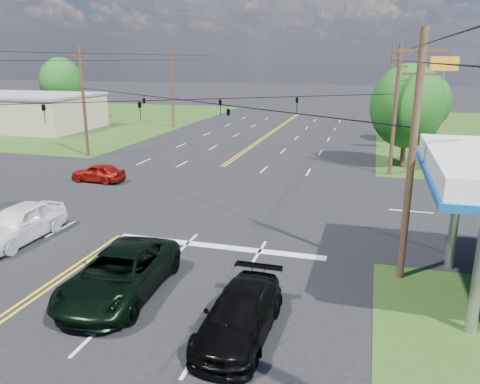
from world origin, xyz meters
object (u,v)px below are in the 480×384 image
(pole_nw, at_px, (84,101))
(pole_right_far, at_px, (389,90))
(retail_nw, at_px, (27,113))
(pole_ne, at_px, (395,109))
(suv_black, at_px, (240,315))
(pole_se, at_px, (412,157))
(pole_left_far, at_px, (172,86))
(pickup_white, at_px, (19,223))
(pickup_dkgreen, at_px, (120,274))
(tree_right_b, at_px, (426,102))
(tree_far_l, at_px, (61,82))
(tree_right_a, at_px, (407,106))

(pole_nw, bearing_deg, pole_right_far, 36.16)
(retail_nw, xyz_separation_m, pole_ne, (43.00, -13.00, 2.92))
(suv_black, bearing_deg, retail_nw, 136.74)
(pole_se, bearing_deg, pole_left_far, 125.10)
(pickup_white, bearing_deg, pickup_dkgreen, -25.32)
(pickup_dkgreen, bearing_deg, pole_ne, 62.99)
(pole_right_far, distance_m, tree_right_b, 5.40)
(tree_right_b, distance_m, tree_far_l, 49.17)
(pole_ne, bearing_deg, tree_right_a, 71.57)
(pole_right_far, distance_m, pickup_white, 41.83)
(pickup_white, bearing_deg, suv_black, -21.19)
(tree_far_l, xyz_separation_m, suv_black, (39.96, -46.66, -4.47))
(pickup_dkgreen, height_order, pickup_white, pickup_white)
(pole_se, bearing_deg, pickup_white, -177.36)
(suv_black, bearing_deg, pole_nw, 132.28)
(tree_right_b, bearing_deg, pole_nw, -153.05)
(pole_right_far, bearing_deg, pole_nw, -143.84)
(tree_right_b, xyz_separation_m, tree_far_l, (-48.50, 8.00, 0.98))
(pole_se, height_order, pole_right_far, pole_right_far)
(pole_se, bearing_deg, tree_right_a, 87.27)
(retail_nw, distance_m, pole_nw, 21.60)
(pole_left_far, bearing_deg, suv_black, -63.84)
(pickup_dkgreen, bearing_deg, suv_black, -17.76)
(retail_nw, xyz_separation_m, pickup_dkgreen, (33.00, -35.34, -1.15))
(pickup_white, bearing_deg, tree_right_b, 58.56)
(retail_nw, distance_m, pickup_white, 40.84)
(tree_far_l, bearing_deg, pole_se, -42.34)
(pole_se, relative_size, tree_right_b, 1.34)
(tree_right_b, bearing_deg, pickup_white, -121.72)
(pole_nw, bearing_deg, pickup_dkgreen, -54.39)
(pole_ne, relative_size, pole_left_far, 0.95)
(pole_left_far, bearing_deg, pole_right_far, 0.00)
(pole_right_far, height_order, pickup_dkgreen, pole_right_far)
(pole_nw, xyz_separation_m, pole_ne, (26.00, 0.00, 0.00))
(pole_nw, xyz_separation_m, pole_right_far, (26.00, 19.00, 0.25))
(pole_left_far, relative_size, tree_right_a, 1.22)
(tree_far_l, bearing_deg, pole_ne, -27.07)
(pole_left_far, distance_m, tree_far_l, 19.42)
(pole_left_far, height_order, suv_black, pole_left_far)
(pole_right_far, xyz_separation_m, tree_right_b, (3.50, -4.00, -0.95))
(pole_left_far, xyz_separation_m, tree_right_b, (29.50, -4.00, -0.95))
(pole_ne, height_order, suv_black, pole_ne)
(pole_nw, distance_m, pickup_dkgreen, 27.78)
(pickup_dkgreen, relative_size, pickup_white, 1.19)
(suv_black, bearing_deg, pole_left_far, 116.90)
(retail_nw, relative_size, pickup_white, 3.10)
(pole_left_far, bearing_deg, pole_se, -54.90)
(retail_nw, height_order, pickup_dkgreen, retail_nw)
(tree_right_b, distance_m, pickup_white, 39.88)
(tree_right_a, bearing_deg, tree_right_b, 78.23)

